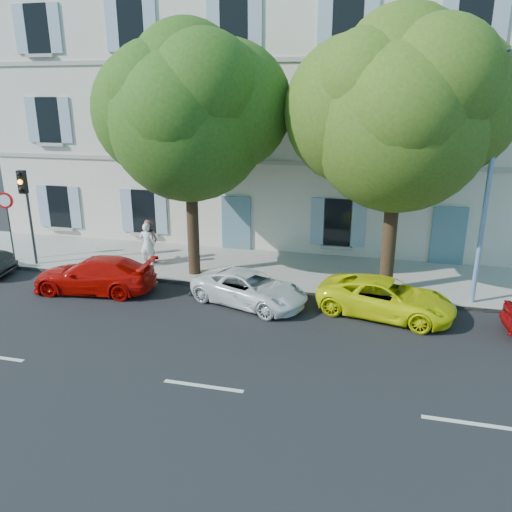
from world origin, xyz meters
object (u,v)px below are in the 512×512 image
(car_white_coupe, at_px, (250,288))
(pedestrian_a, at_px, (147,244))
(car_red_coupe, at_px, (95,275))
(car_yellow_supercar, at_px, (386,298))
(traffic_light, at_px, (25,197))
(road_sign, at_px, (7,212))
(pedestrian_b, at_px, (149,241))
(tree_right, at_px, (399,122))
(tree_left, at_px, (189,122))
(street_lamp, at_px, (492,169))

(car_white_coupe, height_order, pedestrian_a, pedestrian_a)
(car_red_coupe, bearing_deg, car_yellow_supercar, 86.69)
(car_yellow_supercar, distance_m, traffic_light, 14.01)
(car_white_coupe, xyz_separation_m, road_sign, (-10.55, 1.75, 1.65))
(pedestrian_a, xyz_separation_m, pedestrian_b, (-0.16, 0.48, 0.00))
(tree_right, distance_m, traffic_light, 14.08)
(traffic_light, xyz_separation_m, pedestrian_b, (4.36, 1.48, -1.87))
(pedestrian_a, bearing_deg, car_red_coupe, 71.83)
(tree_left, bearing_deg, pedestrian_b, 158.65)
(tree_left, bearing_deg, car_white_coupe, -37.06)
(tree_right, xyz_separation_m, pedestrian_a, (-9.23, 0.46, -4.82))
(car_red_coupe, relative_size, tree_right, 0.48)
(tree_left, distance_m, pedestrian_b, 5.35)
(car_red_coupe, distance_m, traffic_light, 4.70)
(car_white_coupe, relative_size, pedestrian_a, 2.26)
(tree_left, height_order, street_lamp, tree_left)
(road_sign, bearing_deg, tree_left, 2.19)
(traffic_light, distance_m, street_lamp, 16.62)
(pedestrian_b, bearing_deg, street_lamp, -178.18)
(pedestrian_a, bearing_deg, road_sign, 4.86)
(car_red_coupe, distance_m, car_white_coupe, 5.61)
(tree_right, bearing_deg, car_white_coupe, -155.50)
(car_yellow_supercar, height_order, traffic_light, traffic_light)
(car_yellow_supercar, height_order, tree_right, tree_right)
(traffic_light, xyz_separation_m, street_lamp, (16.54, -0.08, 1.64))
(car_red_coupe, height_order, pedestrian_b, pedestrian_b)
(pedestrian_b, bearing_deg, car_red_coupe, 88.28)
(street_lamp, bearing_deg, car_white_coupe, -169.09)
(car_white_coupe, bearing_deg, tree_right, -46.76)
(traffic_light, bearing_deg, car_red_coupe, -24.25)
(traffic_light, bearing_deg, tree_left, 5.06)
(car_white_coupe, distance_m, car_yellow_supercar, 4.40)
(tree_right, distance_m, road_sign, 15.38)
(car_white_coupe, distance_m, traffic_light, 9.76)
(pedestrian_a, bearing_deg, pedestrian_b, -73.58)
(pedestrian_a, bearing_deg, car_yellow_supercar, 163.66)
(tree_left, bearing_deg, tree_right, -0.40)
(traffic_light, bearing_deg, car_yellow_supercar, -5.50)
(tree_left, distance_m, street_lamp, 10.00)
(car_white_coupe, bearing_deg, road_sign, 99.30)
(car_red_coupe, xyz_separation_m, tree_left, (2.88, 2.28, 5.16))
(car_red_coupe, xyz_separation_m, tree_right, (10.00, 2.23, 5.22))
(street_lamp, relative_size, pedestrian_b, 4.42)
(car_red_coupe, height_order, car_yellow_supercar, car_red_coupe)
(car_yellow_supercar, distance_m, tree_left, 9.01)
(tree_right, xyz_separation_m, road_sign, (-14.94, -0.25, -3.65))
(car_red_coupe, xyz_separation_m, street_lamp, (12.78, 1.61, 3.92))
(road_sign, bearing_deg, pedestrian_b, 12.09)
(car_red_coupe, relative_size, road_sign, 1.51)
(road_sign, relative_size, pedestrian_a, 1.62)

